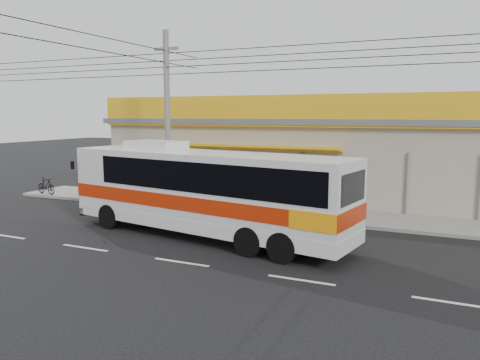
% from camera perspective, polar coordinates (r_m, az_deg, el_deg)
% --- Properties ---
extents(ground, '(120.00, 120.00, 0.00)m').
position_cam_1_polar(ground, '(17.51, -2.86, -7.69)').
color(ground, black).
rests_on(ground, ground).
extents(sidewalk, '(30.00, 3.20, 0.15)m').
position_cam_1_polar(sidewalk, '(22.84, 4.01, -3.77)').
color(sidewalk, slate).
rests_on(sidewalk, ground).
extents(lane_markings, '(50.00, 0.12, 0.01)m').
position_cam_1_polar(lane_markings, '(15.42, -7.15, -9.93)').
color(lane_markings, silver).
rests_on(lane_markings, ground).
extents(storefront_building, '(22.60, 9.20, 5.70)m').
position_cam_1_polar(storefront_building, '(27.74, 8.01, 2.91)').
color(storefront_building, '#A99E88').
rests_on(storefront_building, ground).
extents(coach_bus, '(12.14, 4.51, 3.66)m').
position_cam_1_polar(coach_bus, '(17.82, -3.94, -0.96)').
color(coach_bus, silver).
rests_on(coach_bus, ground).
extents(motorbike_red, '(2.06, 1.54, 1.04)m').
position_cam_1_polar(motorbike_red, '(27.62, -16.58, -0.78)').
color(motorbike_red, maroon).
rests_on(motorbike_red, sidewalk).
extents(motorbike_dark, '(1.70, 0.80, 0.99)m').
position_cam_1_polar(motorbike_dark, '(29.17, -22.57, -0.66)').
color(motorbike_dark, black).
rests_on(motorbike_dark, sidewalk).
extents(utility_pole, '(34.00, 14.00, 8.71)m').
position_cam_1_polar(utility_pole, '(23.34, -8.98, 13.94)').
color(utility_pole, '#5C5C5A').
rests_on(utility_pole, ground).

